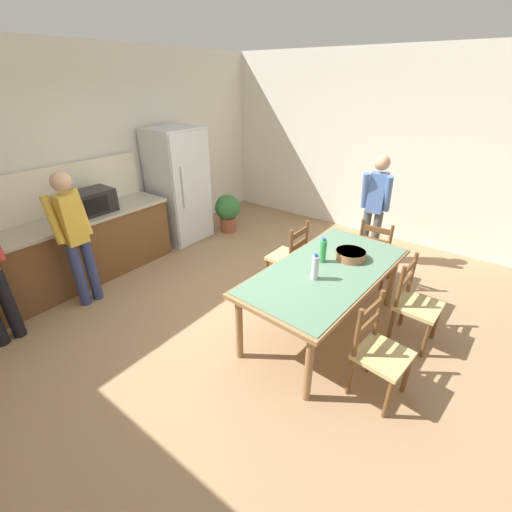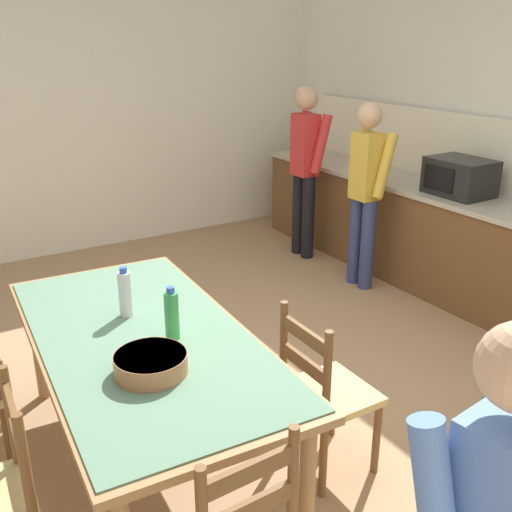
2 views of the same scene
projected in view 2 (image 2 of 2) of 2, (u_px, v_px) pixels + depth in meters
name	position (u px, v px, depth m)	size (l,w,h in m)	color
ground_plane	(256.00, 388.00, 3.85)	(8.32, 8.32, 0.00)	#9E7A56
wall_left	(84.00, 107.00, 5.94)	(0.12, 5.20, 2.90)	silver
kitchen_counter	(394.00, 223.00, 5.68)	(3.32, 0.66, 0.89)	brown
counter_splashback	(425.00, 142.00, 5.57)	(3.28, 0.03, 0.60)	#EFE8CB
microwave	(460.00, 177.00, 4.89)	(0.50, 0.39, 0.30)	black
dining_table	(143.00, 348.00, 2.96)	(2.06, 1.10, 0.76)	olive
bottle_near_centre	(125.00, 293.00, 3.09)	(0.07, 0.07, 0.27)	silver
bottle_off_centre	(172.00, 315.00, 2.86)	(0.07, 0.07, 0.27)	green
serving_bowl	(151.00, 362.00, 2.59)	(0.32, 0.32, 0.09)	#9E6642
chair_side_far_right	(324.00, 393.00, 3.02)	(0.42, 0.40, 0.91)	brown
person_at_sink	(305.00, 164.00, 5.83)	(0.42, 0.29, 1.68)	black
person_at_counter	(366.00, 187.00, 5.12)	(0.41, 0.28, 1.62)	navy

